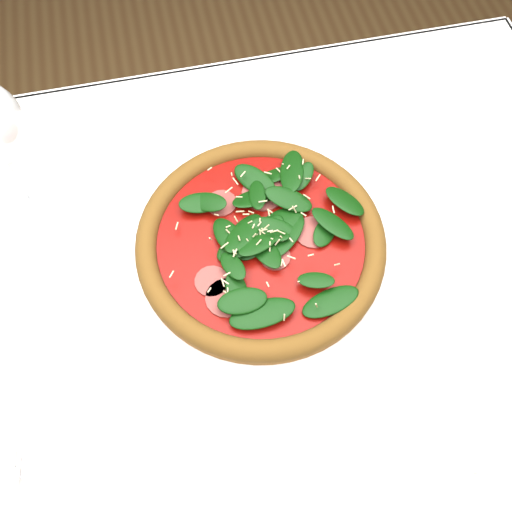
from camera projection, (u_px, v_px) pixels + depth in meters
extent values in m
plane|color=brown|center=(234.00, 411.00, 1.43)|extent=(6.00, 6.00, 0.00)
cube|color=white|center=(217.00, 290.00, 0.78)|extent=(1.20, 0.80, 0.04)
cylinder|color=#47321C|center=(427.00, 181.00, 1.32)|extent=(0.06, 0.06, 0.71)
cube|color=white|center=(179.00, 117.00, 1.04)|extent=(1.20, 0.01, 0.22)
cylinder|color=white|center=(261.00, 249.00, 0.78)|extent=(0.39, 0.39, 0.01)
torus|color=white|center=(261.00, 247.00, 0.78)|extent=(0.39, 0.39, 0.01)
cylinder|color=#9C5F25|center=(261.00, 244.00, 0.77)|extent=(0.41, 0.41, 0.01)
torus|color=#AD7028|center=(261.00, 241.00, 0.76)|extent=(0.41, 0.41, 0.03)
cylinder|color=#8F0905|center=(261.00, 241.00, 0.76)|extent=(0.34, 0.34, 0.00)
cylinder|color=#923A3A|center=(261.00, 239.00, 0.76)|extent=(0.30, 0.30, 0.00)
ellipsoid|color=#0B3A0A|center=(261.00, 235.00, 0.75)|extent=(0.33, 0.33, 0.03)
cylinder|color=beige|center=(261.00, 233.00, 0.74)|extent=(0.30, 0.30, 0.00)
cylinder|color=white|center=(32.00, 198.00, 0.83)|extent=(0.08, 0.08, 0.00)
cylinder|color=white|center=(18.00, 175.00, 0.78)|extent=(0.01, 0.01, 0.11)
cube|color=silver|center=(14.00, 460.00, 0.65)|extent=(0.03, 0.04, 0.00)
cylinder|color=white|center=(476.00, 408.00, 0.68)|extent=(0.15, 0.15, 0.01)
torus|color=white|center=(476.00, 407.00, 0.68)|extent=(0.15, 0.15, 0.01)
cylinder|color=white|center=(503.00, 67.00, 0.95)|extent=(0.15, 0.15, 0.01)
torus|color=white|center=(504.00, 66.00, 0.94)|extent=(0.15, 0.15, 0.01)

